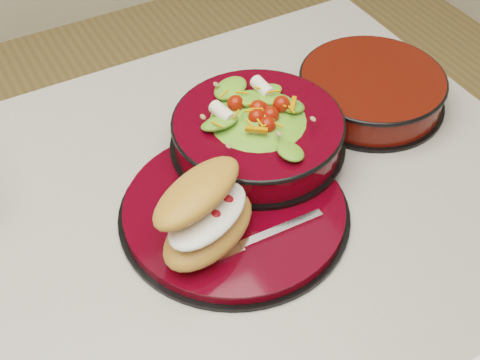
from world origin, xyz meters
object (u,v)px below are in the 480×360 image
salad_bowl (258,126)px  fork (265,235)px  extra_bowl (371,88)px  dinner_plate (235,210)px  croissant (206,213)px

salad_bowl → fork: bearing=-116.7°
extra_bowl → fork: bearing=-149.7°
dinner_plate → salad_bowl: size_ratio=1.23×
dinner_plate → extra_bowl: extra_bowl is taller
croissant → fork: size_ratio=1.10×
salad_bowl → extra_bowl: (0.22, 0.02, -0.03)m
extra_bowl → croissant: bearing=-159.2°
dinner_plate → salad_bowl: 0.13m
fork → extra_bowl: size_ratio=0.65×
dinner_plate → salad_bowl: (0.08, 0.09, 0.05)m
fork → salad_bowl: bearing=-25.5°
croissant → extra_bowl: croissant is taller
salad_bowl → croissant: size_ratio=1.49×
dinner_plate → fork: 0.07m
croissant → dinner_plate: bearing=1.8°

